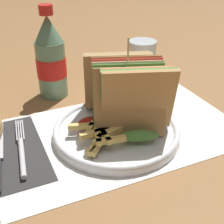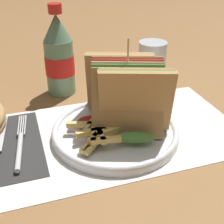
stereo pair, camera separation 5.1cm
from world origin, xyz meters
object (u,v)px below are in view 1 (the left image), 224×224
(fork, at_px, (22,151))
(coke_bottle_near, at_px, (51,59))
(glass_near, at_px, (142,61))
(plate_main, at_px, (116,131))
(club_sandwich, at_px, (127,93))

(fork, distance_m, coke_bottle_near, 0.24)
(coke_bottle_near, distance_m, glass_near, 0.23)
(plate_main, height_order, coke_bottle_near, coke_bottle_near)
(plate_main, xyz_separation_m, coke_bottle_near, (-0.06, 0.21, 0.08))
(fork, relative_size, coke_bottle_near, 0.85)
(plate_main, relative_size, coke_bottle_near, 1.15)
(coke_bottle_near, bearing_deg, glass_near, -1.79)
(plate_main, height_order, fork, plate_main)
(plate_main, bearing_deg, glass_near, 51.38)
(coke_bottle_near, relative_size, glass_near, 2.01)
(club_sandwich, distance_m, glass_near, 0.24)
(club_sandwich, height_order, fork, club_sandwich)
(fork, distance_m, glass_near, 0.39)
(glass_near, bearing_deg, plate_main, -128.62)
(glass_near, bearing_deg, club_sandwich, -125.68)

